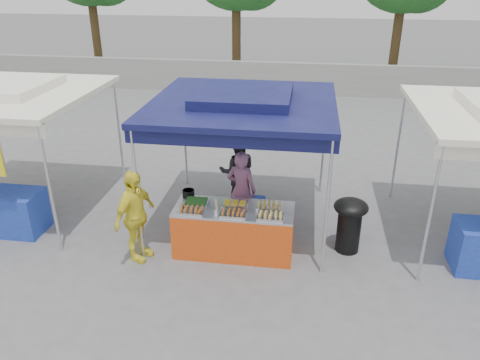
# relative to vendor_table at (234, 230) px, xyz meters

# --- Properties ---
(ground_plane) EXTENTS (80.00, 80.00, 0.00)m
(ground_plane) POSITION_rel_vendor_table_xyz_m (0.00, 0.10, -0.43)
(ground_plane) COLOR #5F5F61
(back_wall) EXTENTS (40.00, 0.25, 1.20)m
(back_wall) POSITION_rel_vendor_table_xyz_m (0.00, 11.10, 0.17)
(back_wall) COLOR gray
(back_wall) RESTS_ON ground_plane
(main_canopy) EXTENTS (3.20, 3.20, 2.57)m
(main_canopy) POSITION_rel_vendor_table_xyz_m (0.00, 1.07, 1.94)
(main_canopy) COLOR silver
(main_canopy) RESTS_ON ground_plane
(neighbor_stall_left) EXTENTS (3.20, 3.20, 2.57)m
(neighbor_stall_left) POSITION_rel_vendor_table_xyz_m (-4.50, 0.67, 1.18)
(neighbor_stall_left) COLOR silver
(neighbor_stall_left) RESTS_ON ground_plane
(vendor_table) EXTENTS (2.00, 0.80, 0.85)m
(vendor_table) POSITION_rel_vendor_table_xyz_m (0.00, 0.00, 0.00)
(vendor_table) COLOR #CC4512
(vendor_table) RESTS_ON ground_plane
(food_tray_fl) EXTENTS (0.42, 0.30, 0.07)m
(food_tray_fl) POSITION_rel_vendor_table_xyz_m (-0.67, -0.24, 0.46)
(food_tray_fl) COLOR silver
(food_tray_fl) RESTS_ON vendor_table
(food_tray_fm) EXTENTS (0.42, 0.30, 0.07)m
(food_tray_fm) POSITION_rel_vendor_table_xyz_m (0.03, -0.23, 0.46)
(food_tray_fm) COLOR silver
(food_tray_fm) RESTS_ON vendor_table
(food_tray_fr) EXTENTS (0.42, 0.30, 0.07)m
(food_tray_fr) POSITION_rel_vendor_table_xyz_m (0.63, -0.24, 0.46)
(food_tray_fr) COLOR silver
(food_tray_fr) RESTS_ON vendor_table
(food_tray_bl) EXTENTS (0.42, 0.30, 0.07)m
(food_tray_bl) POSITION_rel_vendor_table_xyz_m (-0.66, 0.07, 0.46)
(food_tray_bl) COLOR silver
(food_tray_bl) RESTS_ON vendor_table
(food_tray_bm) EXTENTS (0.42, 0.30, 0.07)m
(food_tray_bm) POSITION_rel_vendor_table_xyz_m (0.00, 0.10, 0.46)
(food_tray_bm) COLOR silver
(food_tray_bm) RESTS_ON vendor_table
(food_tray_br) EXTENTS (0.42, 0.30, 0.07)m
(food_tray_br) POSITION_rel_vendor_table_xyz_m (0.58, 0.10, 0.46)
(food_tray_br) COLOR silver
(food_tray_br) RESTS_ON vendor_table
(cooking_pot) EXTENTS (0.21, 0.21, 0.12)m
(cooking_pot) POSITION_rel_vendor_table_xyz_m (-0.86, 0.32, 0.49)
(cooking_pot) COLOR black
(cooking_pot) RESTS_ON vendor_table
(skewer_cup) EXTENTS (0.07, 0.07, 0.09)m
(skewer_cup) POSITION_rel_vendor_table_xyz_m (-0.25, -0.24, 0.47)
(skewer_cup) COLOR silver
(skewer_cup) RESTS_ON vendor_table
(wok_burner) EXTENTS (0.58, 0.58, 0.98)m
(wok_burner) POSITION_rel_vendor_table_xyz_m (1.94, 0.34, 0.16)
(wok_burner) COLOR black
(wok_burner) RESTS_ON ground_plane
(crate_left) EXTENTS (0.53, 0.37, 0.32)m
(crate_left) POSITION_rel_vendor_table_xyz_m (-0.37, 0.55, -0.26)
(crate_left) COLOR #152AAB
(crate_left) RESTS_ON ground_plane
(crate_right) EXTENTS (0.55, 0.38, 0.33)m
(crate_right) POSITION_rel_vendor_table_xyz_m (0.18, 0.77, -0.26)
(crate_right) COLOR #152AAB
(crate_right) RESTS_ON ground_plane
(crate_stacked) EXTENTS (0.53, 0.37, 0.32)m
(crate_stacked) POSITION_rel_vendor_table_xyz_m (0.18, 0.77, 0.06)
(crate_stacked) COLOR #152AAB
(crate_stacked) RESTS_ON crate_right
(vendor_woman) EXTENTS (0.63, 0.48, 1.54)m
(vendor_woman) POSITION_rel_vendor_table_xyz_m (0.00, 0.85, 0.34)
(vendor_woman) COLOR #915C80
(vendor_woman) RESTS_ON ground_plane
(helper_man) EXTENTS (0.85, 0.72, 1.54)m
(helper_man) POSITION_rel_vendor_table_xyz_m (-0.20, 1.69, 0.34)
(helper_man) COLOR black
(helper_man) RESTS_ON ground_plane
(customer_person) EXTENTS (0.67, 1.01, 1.60)m
(customer_person) POSITION_rel_vendor_table_xyz_m (-1.57, -0.42, 0.38)
(customer_person) COLOR yellow
(customer_person) RESTS_ON ground_plane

